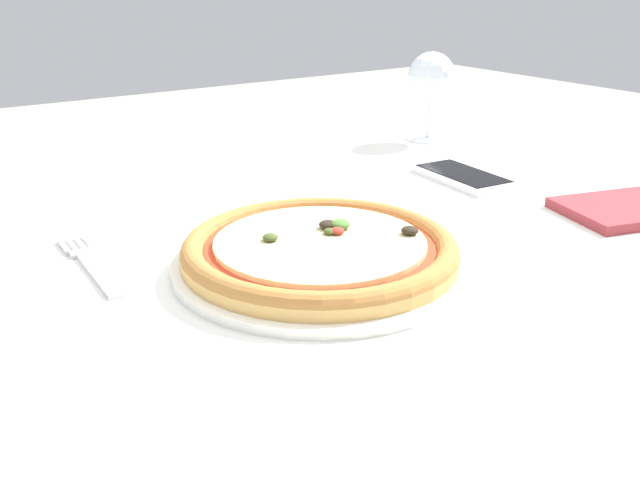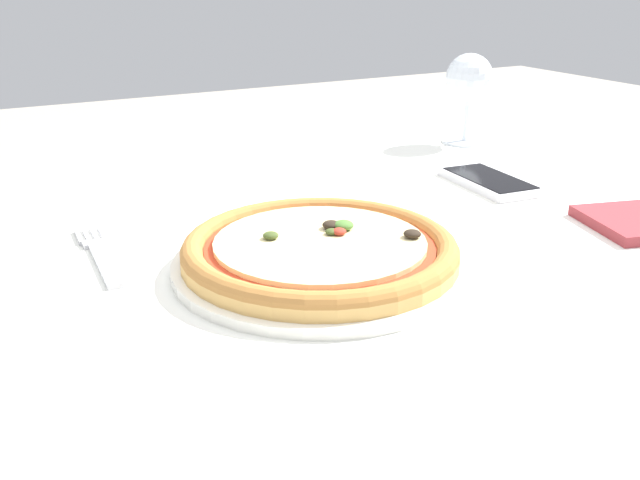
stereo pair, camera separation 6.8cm
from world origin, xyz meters
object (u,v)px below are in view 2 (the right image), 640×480
object	(u,v)px
dining_table	(359,308)
wine_glass_far_left	(469,81)
fork	(99,253)
cell_phone	(489,181)
pizza_plate	(320,252)

from	to	relation	value
dining_table	wine_glass_far_left	bearing A→B (deg)	37.37
fork	cell_phone	xyz separation A→B (m)	(0.51, 0.00, 0.00)
dining_table	wine_glass_far_left	world-z (taller)	wine_glass_far_left
fork	wine_glass_far_left	size ratio (longest dim) A/B	1.18
pizza_plate	fork	size ratio (longest dim) A/B	1.67
pizza_plate	wine_glass_far_left	world-z (taller)	wine_glass_far_left
dining_table	pizza_plate	distance (m)	0.14
dining_table	fork	world-z (taller)	fork
dining_table	wine_glass_far_left	distance (m)	0.51
fork	pizza_plate	bearing A→B (deg)	-37.08
pizza_plate	wine_glass_far_left	bearing A→B (deg)	37.09
dining_table	fork	distance (m)	0.29
pizza_plate	wine_glass_far_left	distance (m)	0.58
dining_table	pizza_plate	size ratio (longest dim) A/B	4.01
dining_table	cell_phone	bearing A→B (deg)	17.82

